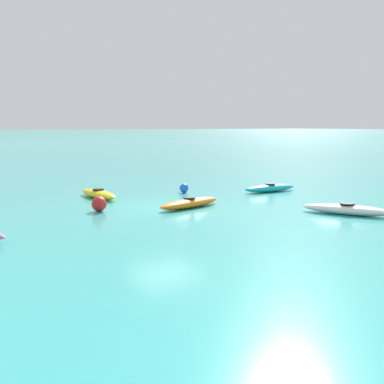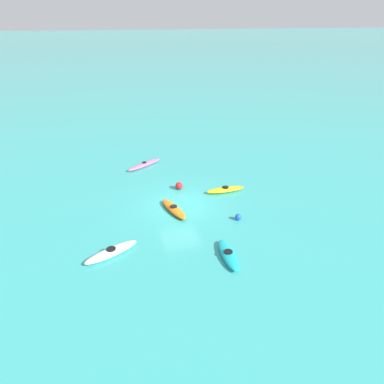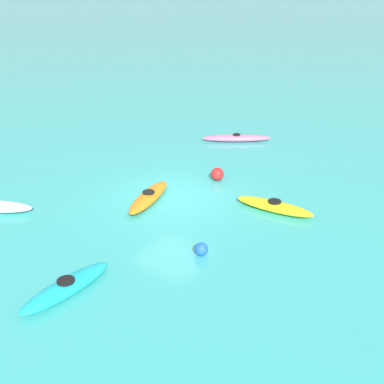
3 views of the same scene
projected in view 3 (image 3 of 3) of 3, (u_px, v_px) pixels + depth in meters
ground_plane at (173, 198)px, 16.42m from camera, size 600.00×600.00×0.00m
kayak_cyan at (67, 287)px, 11.28m from camera, size 2.68×0.80×0.37m
kayak_orange at (149, 197)px, 16.10m from camera, size 2.93×1.40×0.37m
kayak_pink at (236, 138)px, 22.31m from camera, size 2.37×3.05×0.37m
kayak_yellow at (274, 206)px, 15.41m from camera, size 0.82×2.73×0.37m
buoy_red at (217, 174)px, 17.81m from camera, size 0.51×0.51×0.51m
buoy_blue at (201, 249)px, 12.84m from camera, size 0.38×0.38×0.38m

